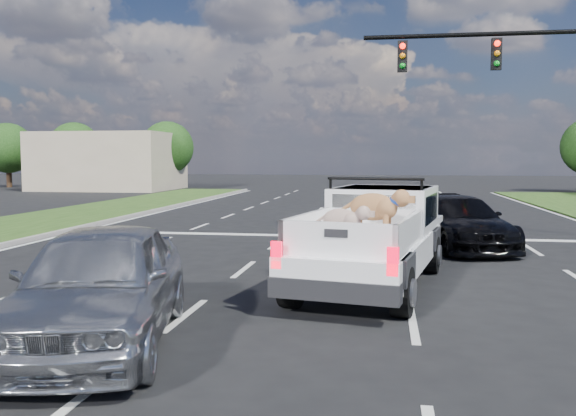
# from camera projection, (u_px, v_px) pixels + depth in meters

# --- Properties ---
(ground) EXTENTS (160.00, 160.00, 0.00)m
(ground) POSITION_uv_depth(u_px,v_px,m) (296.00, 320.00, 9.27)
(ground) COLOR black
(ground) RESTS_ON ground
(road_markings) EXTENTS (17.75, 60.00, 0.01)m
(road_markings) POSITION_uv_depth(u_px,v_px,m) (333.00, 253.00, 15.73)
(road_markings) COLOR silver
(road_markings) RESTS_ON ground
(building_left) EXTENTS (10.00, 8.00, 4.40)m
(building_left) POSITION_uv_depth(u_px,v_px,m) (110.00, 161.00, 47.65)
(building_left) COLOR #B7A58C
(building_left) RESTS_ON ground
(tree_far_a) EXTENTS (4.20, 4.20, 5.40)m
(tree_far_a) POSITION_uv_depth(u_px,v_px,m) (8.00, 148.00, 51.10)
(tree_far_a) COLOR #332114
(tree_far_a) RESTS_ON ground
(tree_far_b) EXTENTS (4.20, 4.20, 5.40)m
(tree_far_b) POSITION_uv_depth(u_px,v_px,m) (75.00, 148.00, 50.16)
(tree_far_b) COLOR #332114
(tree_far_b) RESTS_ON ground
(tree_far_c) EXTENTS (4.20, 4.20, 5.40)m
(tree_far_c) POSITION_uv_depth(u_px,v_px,m) (167.00, 148.00, 48.91)
(tree_far_c) COLOR #332114
(tree_far_c) RESTS_ON ground
(pickup_truck) EXTENTS (3.00, 5.85, 2.09)m
(pickup_truck) POSITION_uv_depth(u_px,v_px,m) (375.00, 235.00, 11.76)
(pickup_truck) COLOR black
(pickup_truck) RESTS_ON ground
(silver_sedan) EXTENTS (2.88, 5.01, 1.60)m
(silver_sedan) POSITION_uv_depth(u_px,v_px,m) (100.00, 284.00, 8.05)
(silver_sedan) COLOR #AFB1B6
(silver_sedan) RESTS_ON ground
(black_coupe) EXTENTS (3.10, 5.22, 1.42)m
(black_coupe) POSITION_uv_depth(u_px,v_px,m) (458.00, 222.00, 16.66)
(black_coupe) COLOR black
(black_coupe) RESTS_ON ground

